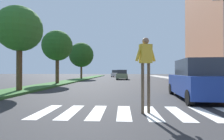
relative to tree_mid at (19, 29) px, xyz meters
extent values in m
plane|color=#2D2D30|center=(7.70, 16.32, -4.15)|extent=(140.00, 140.00, 0.00)
cube|color=silver|center=(4.10, -5.33, -4.14)|extent=(0.45, 2.20, 0.01)
cube|color=silver|center=(5.00, -5.33, -4.14)|extent=(0.45, 2.20, 0.01)
cube|color=silver|center=(5.90, -5.33, -4.14)|extent=(0.45, 2.20, 0.01)
cube|color=silver|center=(6.80, -5.33, -4.14)|extent=(0.45, 2.20, 0.01)
cube|color=silver|center=(7.70, -5.33, -4.14)|extent=(0.45, 2.20, 0.01)
cube|color=silver|center=(8.60, -5.33, -4.14)|extent=(0.45, 2.20, 0.01)
cube|color=silver|center=(9.50, -5.33, -4.14)|extent=(0.45, 2.20, 0.01)
cube|color=#2D5B28|center=(-0.29, 14.32, -4.07)|extent=(2.46, 64.00, 0.15)
cylinder|color=#4C3823|center=(0.00, 0.00, -2.42)|extent=(0.36, 0.36, 3.15)
sphere|color=#2D6628|center=(0.00, 0.00, 0.04)|extent=(2.95, 2.95, 2.95)
cylinder|color=#4C3823|center=(-0.09, 7.08, -2.50)|extent=(0.36, 0.36, 2.99)
sphere|color=#23561E|center=(-0.09, 7.08, -0.05)|extent=(3.18, 3.18, 3.18)
cylinder|color=#4C3823|center=(-0.79, 21.06, -2.54)|extent=(0.36, 0.36, 2.92)
sphere|color=#1E4C19|center=(-0.79, 21.06, 0.27)|extent=(4.49, 4.49, 4.49)
cube|color=#9E9991|center=(15.89, 14.32, -4.07)|extent=(3.00, 64.00, 0.15)
cylinder|color=slate|center=(15.39, 4.36, -0.25)|extent=(0.14, 0.14, 7.50)
cylinder|color=brown|center=(7.61, -5.37, -3.32)|extent=(0.13, 0.13, 1.65)
cylinder|color=brown|center=(7.41, -5.44, -3.32)|extent=(0.13, 0.13, 1.65)
cube|color=gold|center=(7.51, -5.41, -2.19)|extent=(0.44, 0.36, 0.62)
cylinder|color=gold|center=(7.73, -5.32, -2.16)|extent=(0.28, 0.18, 0.58)
cylinder|color=gold|center=(7.29, -5.49, -2.16)|extent=(0.28, 0.18, 0.58)
sphere|color=#8C664C|center=(7.51, -5.41, -1.77)|extent=(0.28, 0.28, 0.22)
cube|color=navy|center=(10.45, -2.17, -3.44)|extent=(2.23, 4.73, 0.96)
cube|color=#2D333D|center=(10.43, -2.40, -2.57)|extent=(1.85, 2.65, 0.79)
cylinder|color=black|center=(9.72, -0.26, -3.83)|extent=(0.27, 0.65, 0.64)
cylinder|color=black|center=(11.45, -0.39, -3.83)|extent=(0.27, 0.65, 0.64)
cylinder|color=black|center=(9.45, -3.95, -3.83)|extent=(0.27, 0.65, 0.64)
cube|color=gray|center=(6.70, 19.71, -3.53)|extent=(1.99, 4.21, 0.79)
cube|color=#2D333D|center=(6.69, 19.50, -2.81)|extent=(1.68, 1.93, 0.65)
cylinder|color=black|center=(5.93, 21.36, -3.83)|extent=(0.25, 0.65, 0.64)
cylinder|color=black|center=(7.59, 21.30, -3.83)|extent=(0.25, 0.65, 0.64)
cylinder|color=black|center=(5.80, 18.12, -3.83)|extent=(0.25, 0.65, 0.64)
cylinder|color=black|center=(7.46, 18.06, -3.83)|extent=(0.25, 0.65, 0.64)
cube|color=silver|center=(5.01, 34.21, -3.51)|extent=(2.17, 4.21, 0.84)
cube|color=#2D333D|center=(5.00, 34.01, -2.75)|extent=(1.77, 1.96, 0.68)
cylinder|color=black|center=(4.30, 35.86, -3.83)|extent=(0.27, 0.66, 0.64)
cylinder|color=black|center=(5.98, 35.72, -3.83)|extent=(0.27, 0.66, 0.64)
cylinder|color=black|center=(4.04, 32.70, -3.83)|extent=(0.27, 0.66, 0.64)
cylinder|color=black|center=(5.73, 32.56, -3.83)|extent=(0.27, 0.66, 0.64)
cube|color=black|center=(6.20, 49.98, -3.53)|extent=(2.01, 4.57, 0.79)
cube|color=#2D333D|center=(6.19, 49.76, -2.81)|extent=(1.68, 2.09, 0.65)
cylinder|color=black|center=(5.46, 51.82, -3.83)|extent=(0.25, 0.65, 0.64)
cylinder|color=black|center=(7.11, 51.74, -3.83)|extent=(0.25, 0.65, 0.64)
cylinder|color=black|center=(5.30, 48.23, -3.83)|extent=(0.25, 0.65, 0.64)
cylinder|color=black|center=(6.95, 48.15, -3.83)|extent=(0.25, 0.65, 0.64)
camera|label=1|loc=(6.75, -11.35, -2.77)|focal=28.78mm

